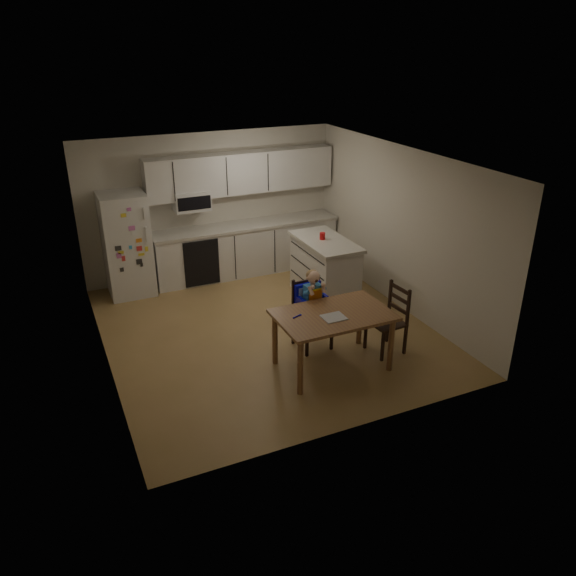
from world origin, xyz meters
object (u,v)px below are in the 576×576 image
(chair_side, at_px, (392,314))
(refrigerator, at_px, (127,245))
(dining_table, at_px, (333,321))
(chair_booster, at_px, (311,300))
(red_cup, at_px, (322,236))
(kitchen_island, at_px, (325,269))

(chair_side, bearing_deg, refrigerator, -143.95)
(dining_table, relative_size, chair_booster, 1.26)
(red_cup, height_order, chair_booster, chair_booster)
(dining_table, bearing_deg, chair_side, 3.48)
(refrigerator, relative_size, kitchen_island, 1.26)
(refrigerator, distance_m, red_cup, 3.18)
(refrigerator, distance_m, kitchen_island, 3.25)
(kitchen_island, height_order, dining_table, kitchen_island)
(kitchen_island, distance_m, chair_side, 1.88)
(chair_side, bearing_deg, kitchen_island, 176.65)
(dining_table, distance_m, chair_side, 0.96)
(refrigerator, bearing_deg, chair_booster, -55.40)
(kitchen_island, bearing_deg, red_cup, 117.71)
(refrigerator, relative_size, chair_booster, 1.49)
(red_cup, distance_m, chair_side, 2.00)
(chair_side, bearing_deg, chair_booster, -125.10)
(red_cup, xyz_separation_m, dining_table, (-0.88, -1.99, -0.38))
(refrigerator, height_order, chair_booster, refrigerator)
(refrigerator, height_order, kitchen_island, refrigerator)
(chair_booster, bearing_deg, dining_table, -93.25)
(kitchen_island, height_order, red_cup, red_cup)
(chair_side, bearing_deg, dining_table, -91.03)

